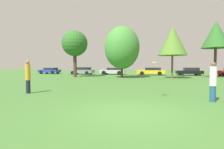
{
  "coord_description": "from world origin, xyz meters",
  "views": [
    {
      "loc": [
        0.51,
        -5.83,
        1.62
      ],
      "look_at": [
        -1.43,
        3.75,
        1.11
      ],
      "focal_mm": 27.79,
      "sensor_mm": 36.0,
      "label": 1
    }
  ],
  "objects_px": {
    "tree_0": "(75,44)",
    "parked_car_silver": "(113,71)",
    "tree_2": "(173,41)",
    "tree_1": "(122,48)",
    "parked_car_yellow": "(151,71)",
    "parked_car_blue": "(50,71)",
    "parked_car_black": "(190,71)",
    "person_thrower": "(28,76)",
    "frisbee": "(154,62)",
    "person_catcher": "(213,82)",
    "tree_3": "(216,35)",
    "parked_car_grey": "(82,71)"
  },
  "relations": [
    {
      "from": "tree_0",
      "to": "parked_car_silver",
      "type": "xyz_separation_m",
      "value": [
        4.12,
        6.95,
        -4.0
      ]
    },
    {
      "from": "tree_2",
      "to": "parked_car_silver",
      "type": "bearing_deg",
      "value": 141.76
    },
    {
      "from": "tree_1",
      "to": "parked_car_yellow",
      "type": "relative_size",
      "value": 1.46
    },
    {
      "from": "parked_car_silver",
      "to": "parked_car_blue",
      "type": "bearing_deg",
      "value": -0.57
    },
    {
      "from": "parked_car_blue",
      "to": "parked_car_black",
      "type": "relative_size",
      "value": 0.96
    },
    {
      "from": "tree_1",
      "to": "parked_car_blue",
      "type": "bearing_deg",
      "value": 152.98
    },
    {
      "from": "tree_0",
      "to": "tree_1",
      "type": "bearing_deg",
      "value": -2.33
    },
    {
      "from": "parked_car_silver",
      "to": "parked_car_black",
      "type": "height_order",
      "value": "parked_car_black"
    },
    {
      "from": "person_thrower",
      "to": "parked_car_silver",
      "type": "xyz_separation_m",
      "value": [
        0.88,
        21.12,
        -0.32
      ]
    },
    {
      "from": "person_thrower",
      "to": "tree_0",
      "type": "xyz_separation_m",
      "value": [
        -3.24,
        14.17,
        3.68
      ]
    },
    {
      "from": "tree_1",
      "to": "parked_car_black",
      "type": "xyz_separation_m",
      "value": [
        10.07,
        7.43,
        -3.29
      ]
    },
    {
      "from": "frisbee",
      "to": "tree_1",
      "type": "bearing_deg",
      "value": 104.34
    },
    {
      "from": "parked_car_blue",
      "to": "parked_car_silver",
      "type": "height_order",
      "value": "parked_car_silver"
    },
    {
      "from": "tree_2",
      "to": "parked_car_blue",
      "type": "relative_size",
      "value": 1.64
    },
    {
      "from": "person_thrower",
      "to": "parked_car_silver",
      "type": "height_order",
      "value": "person_thrower"
    },
    {
      "from": "tree_2",
      "to": "parked_car_black",
      "type": "relative_size",
      "value": 1.58
    },
    {
      "from": "tree_1",
      "to": "tree_0",
      "type": "bearing_deg",
      "value": 177.67
    },
    {
      "from": "parked_car_blue",
      "to": "tree_1",
      "type": "bearing_deg",
      "value": 154.8
    },
    {
      "from": "parked_car_silver",
      "to": "frisbee",
      "type": "bearing_deg",
      "value": 108.1
    },
    {
      "from": "tree_2",
      "to": "tree_1",
      "type": "bearing_deg",
      "value": -178.71
    },
    {
      "from": "parked_car_silver",
      "to": "tree_2",
      "type": "bearing_deg",
      "value": 143.58
    },
    {
      "from": "person_catcher",
      "to": "tree_3",
      "type": "xyz_separation_m",
      "value": [
        5.93,
        16.74,
        4.73
      ]
    },
    {
      "from": "tree_1",
      "to": "parked_car_silver",
      "type": "bearing_deg",
      "value": 109.95
    },
    {
      "from": "person_thrower",
      "to": "tree_1",
      "type": "distance_m",
      "value": 14.63
    },
    {
      "from": "tree_0",
      "to": "tree_2",
      "type": "distance_m",
      "value": 13.1
    },
    {
      "from": "parked_car_grey",
      "to": "parked_car_black",
      "type": "relative_size",
      "value": 1.09
    },
    {
      "from": "person_thrower",
      "to": "frisbee",
      "type": "bearing_deg",
      "value": 0.93
    },
    {
      "from": "parked_car_yellow",
      "to": "parked_car_black",
      "type": "distance_m",
      "value": 6.1
    },
    {
      "from": "person_catcher",
      "to": "parked_car_yellow",
      "type": "bearing_deg",
      "value": -81.61
    },
    {
      "from": "tree_3",
      "to": "frisbee",
      "type": "bearing_deg",
      "value": -117.14
    },
    {
      "from": "person_thrower",
      "to": "tree_0",
      "type": "relative_size",
      "value": 0.29
    },
    {
      "from": "tree_2",
      "to": "tree_3",
      "type": "relative_size",
      "value": 0.87
    },
    {
      "from": "person_catcher",
      "to": "tree_0",
      "type": "relative_size",
      "value": 0.27
    },
    {
      "from": "parked_car_silver",
      "to": "parked_car_yellow",
      "type": "bearing_deg",
      "value": -178.99
    },
    {
      "from": "tree_1",
      "to": "tree_2",
      "type": "bearing_deg",
      "value": 1.29
    },
    {
      "from": "person_thrower",
      "to": "parked_car_blue",
      "type": "bearing_deg",
      "value": 121.04
    },
    {
      "from": "person_catcher",
      "to": "parked_car_silver",
      "type": "xyz_separation_m",
      "value": [
        -8.76,
        21.56,
        -0.24
      ]
    },
    {
      "from": "tree_3",
      "to": "parked_car_black",
      "type": "distance_m",
      "value": 7.35
    },
    {
      "from": "tree_0",
      "to": "parked_car_grey",
      "type": "distance_m",
      "value": 8.17
    },
    {
      "from": "tree_0",
      "to": "tree_3",
      "type": "height_order",
      "value": "tree_3"
    },
    {
      "from": "parked_car_yellow",
      "to": "person_catcher",
      "type": "bearing_deg",
      "value": 97.55
    },
    {
      "from": "person_thrower",
      "to": "parked_car_blue",
      "type": "relative_size",
      "value": 0.48
    },
    {
      "from": "parked_car_blue",
      "to": "parked_car_black",
      "type": "bearing_deg",
      "value": -178.9
    },
    {
      "from": "frisbee",
      "to": "parked_car_blue",
      "type": "distance_m",
      "value": 28.85
    },
    {
      "from": "tree_0",
      "to": "parked_car_blue",
      "type": "height_order",
      "value": "tree_0"
    },
    {
      "from": "tree_1",
      "to": "tree_3",
      "type": "distance_m",
      "value": 12.41
    },
    {
      "from": "tree_2",
      "to": "person_catcher",
      "type": "bearing_deg",
      "value": -90.89
    },
    {
      "from": "person_catcher",
      "to": "parked_car_grey",
      "type": "bearing_deg",
      "value": -53.39
    },
    {
      "from": "tree_0",
      "to": "parked_car_silver",
      "type": "relative_size",
      "value": 1.47
    },
    {
      "from": "parked_car_silver",
      "to": "parked_car_grey",
      "type": "bearing_deg",
      "value": 1.93
    }
  ]
}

